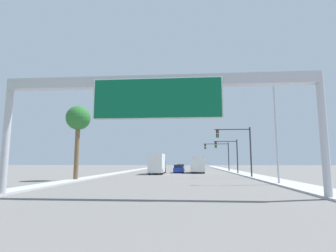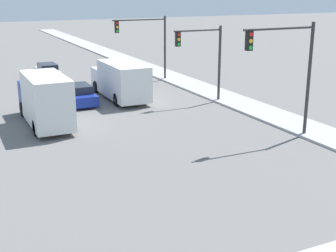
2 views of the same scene
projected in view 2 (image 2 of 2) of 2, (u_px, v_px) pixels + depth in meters
The scene contains 8 objects.
sidewalk_right at pixel (166, 75), 47.97m from camera, with size 3.00×120.00×0.15m.
car_near_center at pixel (79, 95), 36.13m from camera, with size 1.90×4.66×1.53m.
car_far_left at pixel (48, 71), 46.20m from camera, with size 1.81×4.79×1.51m.
truck_box_primary at pixel (120, 80), 37.49m from camera, with size 2.48×8.06×3.00m.
truck_box_secondary at pixel (45, 99), 30.17m from camera, with size 2.32×7.62×3.41m.
traffic_light_near_intersection at pixel (290, 62), 26.62m from camera, with size 4.86×0.32×6.79m.
traffic_light_mid_block at pixel (205, 52), 35.53m from camera, with size 4.05×0.32×5.90m.
traffic_light_far_intersection at pixel (148, 37), 43.94m from camera, with size 5.35×0.32×6.12m.
Camera 2 is at (-8.95, 17.01, 8.63)m, focal length 50.00 mm.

